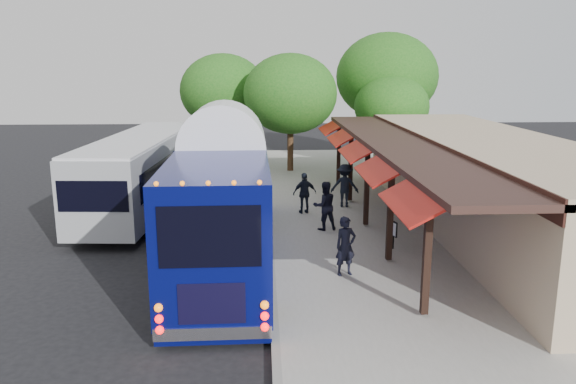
# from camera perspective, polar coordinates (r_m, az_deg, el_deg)

# --- Properties ---
(ground) EXTENTS (90.00, 90.00, 0.00)m
(ground) POSITION_cam_1_polar(r_m,az_deg,el_deg) (17.94, -1.84, -7.69)
(ground) COLOR black
(ground) RESTS_ON ground
(sidewalk) EXTENTS (10.00, 40.00, 0.15)m
(sidewalk) POSITION_cam_1_polar(r_m,az_deg,el_deg) (22.32, 10.96, -3.57)
(sidewalk) COLOR #9E9B93
(sidewalk) RESTS_ON ground
(curb) EXTENTS (0.20, 40.00, 0.16)m
(curb) POSITION_cam_1_polar(r_m,az_deg,el_deg) (21.71, -1.87, -3.81)
(curb) COLOR gray
(curb) RESTS_ON ground
(station_shelter) EXTENTS (8.15, 20.00, 3.60)m
(station_shelter) POSITION_cam_1_polar(r_m,az_deg,el_deg) (22.94, 19.39, 0.93)
(station_shelter) COLOR tan
(station_shelter) RESTS_ON ground
(coach_bus) EXTENTS (2.90, 12.82, 4.08)m
(coach_bus) POSITION_cam_1_polar(r_m,az_deg,el_deg) (18.34, -6.48, -0.16)
(coach_bus) COLOR #070C53
(coach_bus) RESTS_ON ground
(city_bus) EXTENTS (3.41, 12.32, 3.27)m
(city_bus) POSITION_cam_1_polar(r_m,az_deg,el_deg) (25.42, -14.58, 2.26)
(city_bus) COLOR #999CA1
(city_bus) RESTS_ON ground
(ped_a) EXTENTS (0.75, 0.61, 1.78)m
(ped_a) POSITION_cam_1_polar(r_m,az_deg,el_deg) (16.74, 5.87, -5.49)
(ped_a) COLOR black
(ped_a) RESTS_ON sidewalk
(ped_b) EXTENTS (1.04, 0.88, 1.86)m
(ped_b) POSITION_cam_1_polar(r_m,az_deg,el_deg) (21.21, 3.75, -1.40)
(ped_b) COLOR black
(ped_b) RESTS_ON sidewalk
(ped_c) EXTENTS (1.08, 0.64, 1.73)m
(ped_c) POSITION_cam_1_polar(r_m,az_deg,el_deg) (23.55, 1.71, -0.11)
(ped_c) COLOR black
(ped_c) RESTS_ON sidewalk
(ped_d) EXTENTS (1.32, 0.88, 1.90)m
(ped_d) POSITION_cam_1_polar(r_m,az_deg,el_deg) (24.75, 5.78, 0.66)
(ped_d) COLOR black
(ped_d) RESTS_ON sidewalk
(sign_board) EXTENTS (0.17, 0.43, 0.97)m
(sign_board) POSITION_cam_1_polar(r_m,az_deg,el_deg) (19.36, 10.66, -3.83)
(sign_board) COLOR black
(sign_board) RESTS_ON sidewalk
(tree_left) EXTENTS (5.43, 5.43, 6.96)m
(tree_left) POSITION_cam_1_polar(r_m,az_deg,el_deg) (32.84, 0.25, 9.94)
(tree_left) COLOR #382314
(tree_left) RESTS_ON ground
(tree_mid) EXTENTS (6.49, 6.49, 8.31)m
(tree_mid) POSITION_cam_1_polar(r_m,az_deg,el_deg) (37.07, 9.99, 11.47)
(tree_mid) COLOR #382314
(tree_mid) RESTS_ON ground
(tree_right) EXTENTS (4.48, 4.48, 5.74)m
(tree_right) POSITION_cam_1_polar(r_m,az_deg,el_deg) (34.63, 10.47, 8.52)
(tree_right) COLOR #382314
(tree_right) RESTS_ON ground
(tree_far) EXTENTS (5.47, 5.47, 7.00)m
(tree_far) POSITION_cam_1_polar(r_m,az_deg,el_deg) (36.24, -6.60, 10.17)
(tree_far) COLOR #382314
(tree_far) RESTS_ON ground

